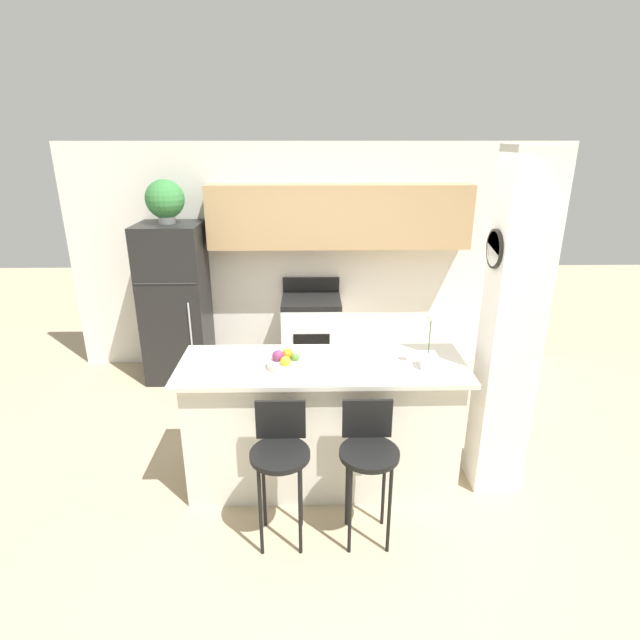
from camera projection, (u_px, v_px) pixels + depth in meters
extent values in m
plane|color=tan|center=(322.00, 479.00, 4.02)|extent=(14.00, 14.00, 0.00)
cube|color=white|center=(317.00, 259.00, 5.72)|extent=(5.60, 0.06, 2.55)
cube|color=tan|center=(339.00, 216.00, 5.37)|extent=(2.83, 0.32, 0.68)
cube|color=white|center=(311.00, 235.00, 5.46)|extent=(0.66, 0.28, 0.12)
cube|color=white|center=(511.00, 332.00, 3.57)|extent=(0.36, 0.32, 2.55)
cylinder|color=black|center=(494.00, 249.00, 3.36)|extent=(0.02, 0.27, 0.27)
cylinder|color=white|center=(494.00, 249.00, 3.36)|extent=(0.01, 0.23, 0.23)
cube|color=silver|center=(322.00, 426.00, 3.85)|extent=(2.00, 0.61, 0.99)
cube|color=beige|center=(322.00, 366.00, 3.67)|extent=(2.12, 0.73, 0.04)
cube|color=black|center=(178.00, 327.00, 5.58)|extent=(0.67, 0.62, 1.18)
cube|color=black|center=(170.00, 250.00, 5.28)|extent=(0.67, 0.62, 0.56)
cube|color=#333333|center=(165.00, 284.00, 5.08)|extent=(0.64, 0.01, 0.01)
cylinder|color=#B2B2B7|center=(191.00, 332.00, 5.26)|extent=(0.02, 0.02, 0.65)
cube|color=white|center=(311.00, 339.00, 5.69)|extent=(0.65, 0.60, 0.85)
cube|color=black|center=(311.00, 301.00, 5.53)|extent=(0.65, 0.60, 0.06)
cube|color=black|center=(311.00, 284.00, 5.76)|extent=(0.65, 0.04, 0.16)
cube|color=black|center=(312.00, 346.00, 5.39)|extent=(0.39, 0.01, 0.27)
cylinder|color=black|center=(280.00, 455.00, 3.19)|extent=(0.39, 0.39, 0.03)
cube|color=black|center=(281.00, 419.00, 3.29)|extent=(0.33, 0.02, 0.28)
cylinder|color=black|center=(260.00, 513.00, 3.19)|extent=(0.02, 0.02, 0.66)
cylinder|color=black|center=(300.00, 512.00, 3.19)|extent=(0.02, 0.02, 0.66)
cylinder|color=black|center=(264.00, 487.00, 3.43)|extent=(0.02, 0.02, 0.66)
cylinder|color=black|center=(301.00, 486.00, 3.43)|extent=(0.02, 0.02, 0.66)
cylinder|color=black|center=(369.00, 453.00, 3.20)|extent=(0.39, 0.39, 0.03)
cube|color=black|center=(367.00, 418.00, 3.30)|extent=(0.33, 0.02, 0.28)
cylinder|color=black|center=(350.00, 511.00, 3.20)|extent=(0.02, 0.02, 0.66)
cylinder|color=black|center=(389.00, 511.00, 3.21)|extent=(0.02, 0.02, 0.66)
cylinder|color=black|center=(347.00, 485.00, 3.44)|extent=(0.02, 0.02, 0.66)
cylinder|color=black|center=(384.00, 485.00, 3.44)|extent=(0.02, 0.02, 0.66)
cylinder|color=silver|center=(167.00, 219.00, 5.17)|extent=(0.17, 0.17, 0.10)
sphere|color=#387F3D|center=(165.00, 199.00, 5.10)|extent=(0.40, 0.40, 0.40)
cube|color=white|center=(428.00, 360.00, 3.59)|extent=(0.12, 0.12, 0.11)
cylinder|color=#386633|center=(430.00, 336.00, 3.53)|extent=(0.01, 0.01, 0.27)
sphere|color=white|center=(431.00, 316.00, 3.47)|extent=(0.07, 0.07, 0.07)
cylinder|color=silver|center=(287.00, 364.00, 3.60)|extent=(0.28, 0.28, 0.05)
sphere|color=#4C7F2D|center=(295.00, 357.00, 3.60)|extent=(0.06, 0.06, 0.06)
sphere|color=orange|center=(288.00, 354.00, 3.64)|extent=(0.08, 0.08, 0.08)
sphere|color=#7A2D56|center=(278.00, 356.00, 3.60)|extent=(0.09, 0.09, 0.09)
sphere|color=gold|center=(286.00, 361.00, 3.53)|extent=(0.08, 0.08, 0.08)
cylinder|color=black|center=(228.00, 367.00, 5.53)|extent=(0.28, 0.28, 0.38)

